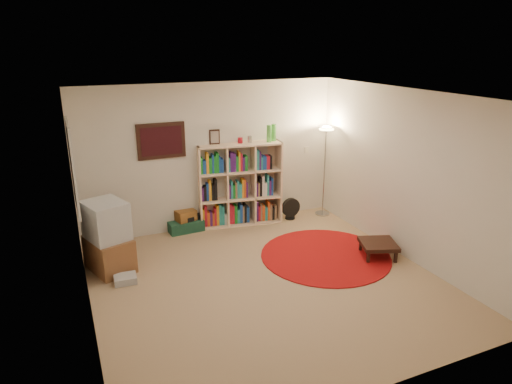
# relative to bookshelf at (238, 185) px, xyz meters

# --- Properties ---
(room) EXTENTS (4.54, 4.54, 2.54)m
(room) POSITION_rel_bookshelf_xyz_m (-0.50, -2.11, 0.55)
(room) COLOR #9D7D5C
(room) RESTS_ON ground
(bookshelf) EXTENTS (1.51, 0.63, 1.76)m
(bookshelf) POSITION_rel_bookshelf_xyz_m (0.00, 0.00, 0.00)
(bookshelf) COLOR #FFD3AA
(bookshelf) RESTS_ON ground
(floor_lamp) EXTENTS (0.36, 0.36, 1.69)m
(floor_lamp) POSITION_rel_bookshelf_xyz_m (1.61, -0.25, 0.69)
(floor_lamp) COLOR #B2B3B7
(floor_lamp) RESTS_ON ground
(floor_fan) EXTENTS (0.35, 0.19, 0.40)m
(floor_fan) POSITION_rel_bookshelf_xyz_m (0.94, -0.22, -0.51)
(floor_fan) COLOR black
(floor_fan) RESTS_ON ground
(tv_stand) EXTENTS (0.69, 0.82, 1.03)m
(tv_stand) POSITION_rel_bookshelf_xyz_m (-2.34, -0.92, -0.22)
(tv_stand) COLOR brown
(tv_stand) RESTS_ON ground
(dvd_box) EXTENTS (0.31, 0.27, 0.10)m
(dvd_box) POSITION_rel_bookshelf_xyz_m (-2.21, -1.39, -0.66)
(dvd_box) COLOR #B3B5B8
(dvd_box) RESTS_ON ground
(suitcase) EXTENTS (0.61, 0.42, 0.19)m
(suitcase) POSITION_rel_bookshelf_xyz_m (-0.98, 0.05, -0.61)
(suitcase) COLOR #153B2B
(suitcase) RESTS_ON ground
(wicker_basket) EXTENTS (0.37, 0.30, 0.18)m
(wicker_basket) POSITION_rel_bookshelf_xyz_m (-0.97, 0.02, -0.43)
(wicker_basket) COLOR brown
(wicker_basket) RESTS_ON suitcase
(duffel_bag) EXTENTS (0.46, 0.42, 0.27)m
(duffel_bag) POSITION_rel_bookshelf_xyz_m (-0.83, 0.10, -0.57)
(duffel_bag) COLOR black
(duffel_bag) RESTS_ON ground
(paper_towel) EXTENTS (0.13, 0.13, 0.22)m
(paper_towel) POSITION_rel_bookshelf_xyz_m (-0.27, -0.03, -0.60)
(paper_towel) COLOR silver
(paper_towel) RESTS_ON ground
(red_rug) EXTENTS (1.97, 1.97, 0.02)m
(red_rug) POSITION_rel_bookshelf_xyz_m (0.71, -1.79, -0.70)
(red_rug) COLOR maroon
(red_rug) RESTS_ON ground
(side_table) EXTENTS (0.66, 0.66, 0.24)m
(side_table) POSITION_rel_bookshelf_xyz_m (1.43, -2.13, -0.51)
(side_table) COLOR black
(side_table) RESTS_ON ground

